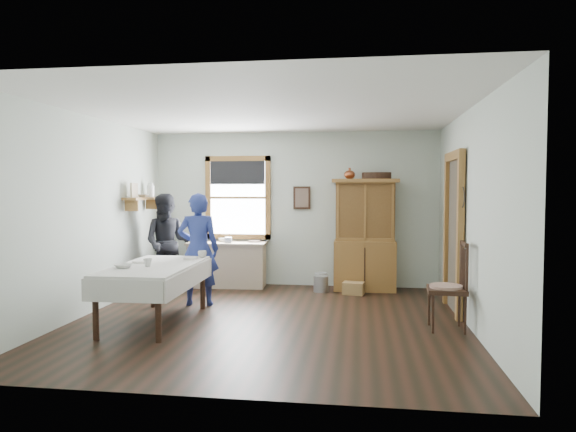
{
  "coord_description": "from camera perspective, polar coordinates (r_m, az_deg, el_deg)",
  "views": [
    {
      "loc": [
        1.15,
        -6.47,
        1.7
      ],
      "look_at": [
        0.21,
        0.3,
        1.34
      ],
      "focal_mm": 32.0,
      "sensor_mm": 36.0,
      "label": 1
    }
  ],
  "objects": [
    {
      "name": "woman_blue",
      "position": [
        7.65,
        -9.94,
        -4.11
      ],
      "size": [
        0.61,
        0.45,
        1.52
      ],
      "primitive_type": "imported",
      "rotation": [
        0.0,
        0.0,
        3.3
      ],
      "color": "navy",
      "rests_on": "room"
    },
    {
      "name": "doorway",
      "position": [
        7.46,
        17.99,
        -1.29
      ],
      "size": [
        0.09,
        1.14,
        2.22
      ],
      "color": "#453D31",
      "rests_on": "room"
    },
    {
      "name": "table_cup_a",
      "position": [
        7.33,
        -9.51,
        -4.19
      ],
      "size": [
        0.15,
        0.15,
        0.1
      ],
      "primitive_type": "imported",
      "rotation": [
        0.0,
        0.0,
        -0.2
      ],
      "color": "silver",
      "rests_on": "dining_table"
    },
    {
      "name": "table_cup_b",
      "position": [
        6.63,
        -15.33,
        -5.0
      ],
      "size": [
        0.11,
        0.11,
        0.1
      ],
      "primitive_type": "imported",
      "rotation": [
        0.0,
        0.0,
        0.03
      ],
      "color": "silver",
      "rests_on": "dining_table"
    },
    {
      "name": "counter_book",
      "position": [
        9.02,
        -4.33,
        -2.8
      ],
      "size": [
        0.17,
        0.22,
        0.02
      ],
      "primitive_type": "imported",
      "rotation": [
        0.0,
        0.0,
        0.02
      ],
      "color": "brown",
      "rests_on": "work_counter"
    },
    {
      "name": "figure_dark",
      "position": [
        8.76,
        -13.23,
        -3.29
      ],
      "size": [
        0.8,
        0.66,
        1.51
      ],
      "primitive_type": "imported",
      "rotation": [
        0.0,
        0.0,
        0.14
      ],
      "color": "black",
      "rests_on": "room"
    },
    {
      "name": "wall_shelf",
      "position": [
        8.75,
        -15.79,
        2.04
      ],
      "size": [
        0.24,
        1.0,
        0.44
      ],
      "color": "olive",
      "rests_on": "room"
    },
    {
      "name": "counter_bowl",
      "position": [
        9.1,
        -7.11,
        -2.64
      ],
      "size": [
        0.26,
        0.26,
        0.06
      ],
      "primitive_type": "imported",
      "rotation": [
        0.0,
        0.0,
        -0.36
      ],
      "color": "silver",
      "rests_on": "work_counter"
    },
    {
      "name": "shelf_bowl",
      "position": [
        8.76,
        -15.76,
        2.2
      ],
      "size": [
        0.22,
        0.22,
        0.05
      ],
      "primitive_type": "imported",
      "color": "silver",
      "rests_on": "wall_shelf"
    },
    {
      "name": "table_bowl",
      "position": [
        6.58,
        -17.84,
        -5.28
      ],
      "size": [
        0.3,
        0.3,
        0.06
      ],
      "primitive_type": "imported",
      "rotation": [
        0.0,
        0.0,
        -0.31
      ],
      "color": "silver",
      "rests_on": "dining_table"
    },
    {
      "name": "spindle_chair",
      "position": [
        6.53,
        17.24,
        -7.4
      ],
      "size": [
        0.53,
        0.53,
        1.08
      ],
      "primitive_type": "cube",
      "rotation": [
        0.0,
        0.0,
        -0.07
      ],
      "color": "#341E12",
      "rests_on": "room"
    },
    {
      "name": "framed_picture",
      "position": [
        8.99,
        1.55,
        2.03
      ],
      "size": [
        0.3,
        0.04,
        0.4
      ],
      "primitive_type": "cube",
      "color": "#341E12",
      "rests_on": "room"
    },
    {
      "name": "window",
      "position": [
        9.2,
        -5.59,
        2.54
      ],
      "size": [
        1.18,
        0.07,
        1.48
      ],
      "color": "white",
      "rests_on": "room"
    },
    {
      "name": "work_counter",
      "position": [
        9.04,
        -6.79,
        -5.36
      ],
      "size": [
        1.39,
        0.59,
        0.78
      ],
      "primitive_type": "cube",
      "rotation": [
        0.0,
        0.0,
        0.05
      ],
      "color": "tan",
      "rests_on": "room"
    },
    {
      "name": "pail",
      "position": [
        8.6,
        3.68,
        -7.52
      ],
      "size": [
        0.25,
        0.25,
        0.26
      ],
      "primitive_type": "cube",
      "rotation": [
        0.0,
        0.0,
        -0.01
      ],
      "color": "#9B9EA3",
      "rests_on": "room"
    },
    {
      "name": "dining_table",
      "position": [
        6.82,
        -14.55,
        -8.36
      ],
      "size": [
        1.02,
        1.88,
        0.74
      ],
      "primitive_type": "cube",
      "rotation": [
        0.0,
        0.0,
        0.02
      ],
      "color": "silver",
      "rests_on": "room"
    },
    {
      "name": "china_hutch",
      "position": [
        8.71,
        8.53,
        -2.08
      ],
      "size": [
        1.1,
        0.54,
        1.87
      ],
      "primitive_type": "cube",
      "rotation": [
        0.0,
        0.0,
        0.01
      ],
      "color": "olive",
      "rests_on": "room"
    },
    {
      "name": "room",
      "position": [
        6.59,
        -2.15,
        -0.06
      ],
      "size": [
        5.01,
        5.01,
        2.7
      ],
      "color": "black",
      "rests_on": "ground"
    },
    {
      "name": "rug_beater",
      "position": [
        6.9,
        18.82,
        2.99
      ],
      "size": [
        0.01,
        0.27,
        0.27
      ],
      "primitive_type": "torus",
      "rotation": [
        0.0,
        1.57,
        0.0
      ],
      "color": "black",
      "rests_on": "room"
    },
    {
      "name": "wicker_basket",
      "position": [
        8.45,
        7.29,
        -7.97
      ],
      "size": [
        0.37,
        0.29,
        0.2
      ],
      "primitive_type": "cube",
      "rotation": [
        0.0,
        0.0,
        -0.19
      ],
      "color": "olive",
      "rests_on": "room"
    }
  ]
}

